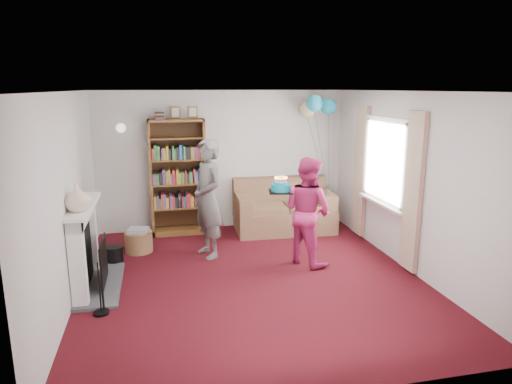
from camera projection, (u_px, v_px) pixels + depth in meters
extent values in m
plane|color=#370810|center=(252.00, 279.00, 6.21)|extent=(5.00, 5.00, 0.00)
cube|color=silver|center=(223.00, 160.00, 8.31)|extent=(4.50, 0.02, 2.50)
cube|color=silver|center=(67.00, 198.00, 5.45)|extent=(0.02, 5.00, 2.50)
cube|color=silver|center=(409.00, 182.00, 6.40)|extent=(0.02, 5.00, 2.50)
cube|color=white|center=(252.00, 91.00, 5.65)|extent=(4.50, 5.00, 0.01)
cube|color=#3F3F42|center=(100.00, 285.00, 5.97)|extent=(0.55, 1.40, 0.04)
cube|color=white|center=(78.00, 265.00, 5.30)|extent=(0.18, 0.14, 1.06)
cube|color=white|center=(90.00, 236.00, 6.35)|extent=(0.18, 0.14, 1.06)
cube|color=white|center=(81.00, 214.00, 5.72)|extent=(0.18, 1.24, 0.16)
cube|color=white|center=(83.00, 206.00, 5.70)|extent=(0.28, 1.35, 0.05)
cube|color=black|center=(83.00, 253.00, 5.83)|extent=(0.10, 0.80, 0.86)
cube|color=black|center=(104.00, 262.00, 5.92)|extent=(0.02, 0.70, 0.60)
cylinder|color=black|center=(99.00, 288.00, 5.18)|extent=(0.18, 0.18, 0.64)
cylinder|color=black|center=(114.00, 255.00, 6.73)|extent=(0.26, 0.26, 0.26)
cube|color=white|center=(388.00, 120.00, 6.78)|extent=(0.08, 1.30, 0.08)
cube|color=white|center=(383.00, 201.00, 7.06)|extent=(0.08, 1.30, 0.08)
cube|color=white|center=(388.00, 161.00, 6.93)|extent=(0.01, 1.15, 1.20)
cube|color=white|center=(381.00, 203.00, 7.06)|extent=(0.14, 1.32, 0.04)
cube|color=#BCB38E|center=(413.00, 192.00, 6.21)|extent=(0.07, 0.38, 2.20)
cube|color=#BCB38E|center=(361.00, 171.00, 7.77)|extent=(0.07, 0.38, 2.20)
cylinder|color=gold|center=(121.00, 126.00, 7.74)|extent=(0.04, 0.12, 0.04)
sphere|color=white|center=(121.00, 128.00, 7.66)|extent=(0.16, 0.16, 0.16)
cube|color=#472B14|center=(177.00, 175.00, 8.14)|extent=(0.96, 0.04, 2.02)
cube|color=brown|center=(151.00, 179.00, 7.87)|extent=(0.04, 0.42, 2.02)
cube|color=brown|center=(204.00, 176.00, 8.06)|extent=(0.04, 0.42, 2.02)
cube|color=brown|center=(176.00, 120.00, 7.74)|extent=(0.96, 0.42, 0.04)
cube|color=brown|center=(180.00, 230.00, 8.18)|extent=(0.96, 0.42, 0.10)
cube|color=brown|center=(179.00, 207.00, 8.08)|extent=(0.88, 0.38, 0.03)
cube|color=brown|center=(178.00, 183.00, 7.99)|extent=(0.88, 0.38, 0.02)
cube|color=brown|center=(177.00, 159.00, 7.89)|extent=(0.88, 0.38, 0.02)
cube|color=brown|center=(176.00, 138.00, 7.81)|extent=(0.88, 0.38, 0.02)
cube|color=maroon|center=(160.00, 116.00, 7.65)|extent=(0.16, 0.22, 0.12)
cube|color=brown|center=(175.00, 112.00, 7.76)|extent=(0.16, 0.02, 0.20)
cube|color=brown|center=(193.00, 112.00, 7.82)|extent=(0.16, 0.02, 0.20)
cube|color=brown|center=(284.00, 219.00, 8.28)|extent=(1.75, 0.93, 0.41)
cube|color=brown|center=(279.00, 196.00, 8.53)|extent=(1.75, 0.24, 0.72)
cube|color=brown|center=(243.00, 211.00, 8.08)|extent=(0.24, 0.88, 0.57)
cube|color=brown|center=(324.00, 206.00, 8.39)|extent=(0.24, 0.88, 0.57)
cube|color=brown|center=(264.00, 209.00, 8.07)|extent=(0.74, 0.63, 0.12)
cube|color=brown|center=(306.00, 207.00, 8.23)|extent=(0.74, 0.63, 0.12)
cylinder|color=#956A45|center=(139.00, 242.00, 7.21)|extent=(0.43, 0.43, 0.32)
cube|color=beige|center=(138.00, 230.00, 7.17)|extent=(0.30, 0.24, 0.06)
imported|color=black|center=(208.00, 199.00, 6.88)|extent=(0.63, 0.77, 1.81)
imported|color=#B3235C|center=(308.00, 211.00, 6.64)|extent=(0.90, 0.97, 1.58)
cube|color=black|center=(281.00, 192.00, 6.61)|extent=(0.34, 0.34, 0.02)
cylinder|color=#0C7B93|center=(281.00, 187.00, 6.59)|extent=(0.28, 0.28, 0.10)
cylinder|color=#0C7B93|center=(281.00, 183.00, 6.58)|extent=(0.20, 0.20, 0.04)
cylinder|color=#E06380|center=(286.00, 181.00, 6.59)|extent=(0.01, 0.01, 0.09)
sphere|color=orange|center=(287.00, 177.00, 6.58)|extent=(0.02, 0.02, 0.02)
cylinder|color=#E06380|center=(286.00, 180.00, 6.62)|extent=(0.01, 0.01, 0.09)
sphere|color=orange|center=(286.00, 177.00, 6.60)|extent=(0.02, 0.02, 0.02)
cylinder|color=#E06380|center=(284.00, 180.00, 6.64)|extent=(0.01, 0.01, 0.09)
sphere|color=orange|center=(284.00, 177.00, 6.63)|extent=(0.02, 0.02, 0.02)
cylinder|color=#E06380|center=(282.00, 180.00, 6.65)|extent=(0.01, 0.01, 0.09)
sphere|color=orange|center=(282.00, 177.00, 6.64)|extent=(0.02, 0.02, 0.02)
cylinder|color=#E06380|center=(280.00, 180.00, 6.65)|extent=(0.01, 0.01, 0.09)
sphere|color=orange|center=(280.00, 177.00, 6.64)|extent=(0.02, 0.02, 0.02)
cylinder|color=#E06380|center=(278.00, 180.00, 6.65)|extent=(0.01, 0.01, 0.09)
sphere|color=orange|center=(278.00, 177.00, 6.64)|extent=(0.02, 0.02, 0.02)
cylinder|color=#E06380|center=(277.00, 180.00, 6.63)|extent=(0.01, 0.01, 0.09)
sphere|color=orange|center=(277.00, 177.00, 6.62)|extent=(0.02, 0.02, 0.02)
cylinder|color=#E06380|center=(276.00, 181.00, 6.61)|extent=(0.01, 0.01, 0.09)
sphere|color=orange|center=(276.00, 177.00, 6.60)|extent=(0.02, 0.02, 0.02)
cylinder|color=#E06380|center=(275.00, 181.00, 6.58)|extent=(0.01, 0.01, 0.09)
sphere|color=orange|center=(275.00, 178.00, 6.57)|extent=(0.02, 0.02, 0.02)
cylinder|color=#E06380|center=(275.00, 181.00, 6.55)|extent=(0.01, 0.01, 0.09)
sphere|color=orange|center=(275.00, 178.00, 6.54)|extent=(0.02, 0.02, 0.02)
cylinder|color=#E06380|center=(276.00, 182.00, 6.53)|extent=(0.01, 0.01, 0.09)
sphere|color=orange|center=(276.00, 178.00, 6.52)|extent=(0.02, 0.02, 0.02)
cylinder|color=#E06380|center=(278.00, 182.00, 6.51)|extent=(0.01, 0.01, 0.09)
sphere|color=orange|center=(278.00, 179.00, 6.50)|extent=(0.02, 0.02, 0.02)
cylinder|color=#E06380|center=(279.00, 182.00, 6.49)|extent=(0.01, 0.01, 0.09)
sphere|color=orange|center=(279.00, 179.00, 6.48)|extent=(0.02, 0.02, 0.02)
cylinder|color=#E06380|center=(281.00, 182.00, 6.49)|extent=(0.01, 0.01, 0.09)
sphere|color=orange|center=(281.00, 179.00, 6.48)|extent=(0.02, 0.02, 0.02)
cylinder|color=#E06380|center=(283.00, 182.00, 6.50)|extent=(0.01, 0.01, 0.09)
sphere|color=orange|center=(283.00, 179.00, 6.48)|extent=(0.02, 0.02, 0.02)
cylinder|color=#E06380|center=(285.00, 182.00, 6.51)|extent=(0.01, 0.01, 0.09)
sphere|color=orange|center=(285.00, 178.00, 6.50)|extent=(0.02, 0.02, 0.02)
cylinder|color=#E06380|center=(286.00, 182.00, 6.53)|extent=(0.01, 0.01, 0.09)
sphere|color=orange|center=(286.00, 178.00, 6.52)|extent=(0.02, 0.02, 0.02)
cylinder|color=#E06380|center=(287.00, 181.00, 6.56)|extent=(0.01, 0.01, 0.09)
sphere|color=orange|center=(287.00, 178.00, 6.55)|extent=(0.02, 0.02, 0.02)
sphere|color=#3F3F3F|center=(328.00, 194.00, 8.14)|extent=(0.02, 0.02, 0.02)
sphere|color=teal|center=(329.00, 106.00, 8.09)|extent=(0.29, 0.29, 0.29)
sphere|color=#CAB87C|center=(307.00, 109.00, 8.21)|extent=(0.29, 0.29, 0.29)
sphere|color=teal|center=(315.00, 103.00, 7.82)|extent=(0.29, 0.29, 0.29)
imported|color=beige|center=(77.00, 198.00, 5.33)|extent=(0.40, 0.40, 0.32)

